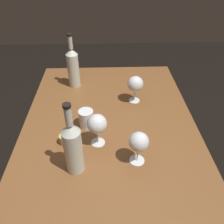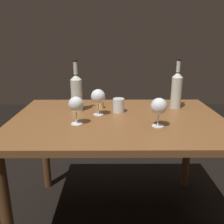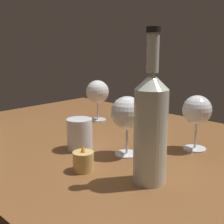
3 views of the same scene
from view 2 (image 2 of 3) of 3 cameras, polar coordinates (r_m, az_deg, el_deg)
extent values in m
plane|color=black|center=(1.85, 1.25, -23.62)|extent=(6.00, 6.00, 0.00)
cube|color=brown|center=(1.48, 1.44, -2.02)|extent=(1.30, 0.90, 0.04)
cylinder|color=brown|center=(1.44, -23.80, -21.18)|extent=(0.06, 0.06, 0.70)
cylinder|color=brown|center=(2.05, -15.61, -8.27)|extent=(0.06, 0.06, 0.70)
cylinder|color=brown|center=(2.07, 17.43, -8.11)|extent=(0.06, 0.06, 0.70)
cylinder|color=white|center=(1.36, 10.79, -3.27)|extent=(0.07, 0.07, 0.00)
cylinder|color=white|center=(1.35, 10.88, -1.70)|extent=(0.01, 0.01, 0.07)
sphere|color=white|center=(1.32, 11.06, 1.36)|extent=(0.09, 0.09, 0.09)
cylinder|color=beige|center=(1.32, 11.06, 1.33)|extent=(0.07, 0.07, 0.03)
cylinder|color=white|center=(1.38, -8.35, -2.77)|extent=(0.07, 0.07, 0.00)
cylinder|color=white|center=(1.37, -8.43, -1.11)|extent=(0.01, 0.01, 0.08)
sphere|color=white|center=(1.35, -8.57, 1.90)|extent=(0.08, 0.08, 0.08)
cylinder|color=beige|center=(1.35, -8.55, 1.60)|extent=(0.07, 0.07, 0.02)
cylinder|color=white|center=(1.54, -3.24, -0.59)|extent=(0.07, 0.07, 0.00)
cylinder|color=white|center=(1.52, -3.27, 0.91)|extent=(0.01, 0.01, 0.08)
sphere|color=white|center=(1.50, -3.32, 3.72)|extent=(0.09, 0.09, 0.09)
cylinder|color=beige|center=(1.50, -3.31, 3.52)|extent=(0.07, 0.07, 0.02)
cylinder|color=silver|center=(1.61, -8.38, 3.90)|extent=(0.07, 0.07, 0.21)
cone|color=silver|center=(1.59, -8.57, 8.21)|extent=(0.07, 0.07, 0.03)
cylinder|color=silver|center=(1.58, -8.66, 10.29)|extent=(0.03, 0.03, 0.08)
cylinder|color=black|center=(1.57, -8.74, 11.97)|extent=(0.03, 0.03, 0.01)
cylinder|color=silver|center=(1.72, 14.99, 4.41)|extent=(0.07, 0.07, 0.21)
cone|color=silver|center=(1.70, 15.32, 8.52)|extent=(0.07, 0.07, 0.03)
cylinder|color=silver|center=(1.69, 15.47, 10.40)|extent=(0.03, 0.03, 0.08)
cylinder|color=black|center=(1.68, 15.59, 11.90)|extent=(0.03, 0.03, 0.01)
cylinder|color=white|center=(1.58, 1.58, 1.59)|extent=(0.08, 0.08, 0.09)
cylinder|color=silver|center=(1.59, 1.57, 0.70)|extent=(0.06, 0.06, 0.03)
cylinder|color=#DBB266|center=(1.68, -2.81, 1.74)|extent=(0.05, 0.05, 0.05)
cylinder|color=white|center=(1.68, -2.81, 1.55)|extent=(0.04, 0.04, 0.03)
cone|color=#F99E2D|center=(1.67, -2.83, 2.87)|extent=(0.01, 0.01, 0.02)
camera|label=1|loc=(1.68, -34.17, 25.43)|focal=36.68mm
camera|label=3|loc=(2.16, -16.93, 12.12)|focal=48.59mm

